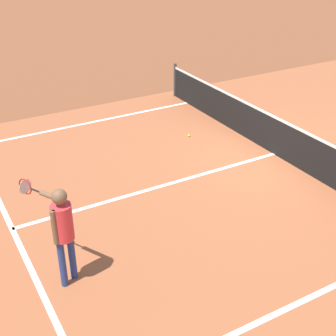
% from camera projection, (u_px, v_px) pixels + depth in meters
% --- Properties ---
extents(ground_plane, '(60.00, 60.00, 0.00)m').
position_uv_depth(ground_plane, '(274.00, 154.00, 11.67)').
color(ground_plane, brown).
extents(court_surface_inbounds, '(10.62, 24.40, 0.00)m').
position_uv_depth(court_surface_inbounds, '(274.00, 154.00, 11.67)').
color(court_surface_inbounds, '#9E5433').
rests_on(court_surface_inbounds, ground_plane).
extents(line_service_near, '(8.22, 0.10, 0.01)m').
position_uv_depth(line_service_near, '(12.00, 229.00, 8.89)').
color(line_service_near, white).
rests_on(line_service_near, ground_plane).
extents(line_center_service, '(0.10, 6.40, 0.01)m').
position_uv_depth(line_center_service, '(161.00, 186.00, 10.28)').
color(line_center_service, white).
rests_on(line_center_service, ground_plane).
extents(net, '(9.80, 0.09, 1.07)m').
position_uv_depth(net, '(276.00, 136.00, 11.44)').
color(net, '#33383D').
rests_on(net, ground_plane).
extents(player_near, '(1.19, 0.59, 1.72)m').
position_uv_depth(player_near, '(62.00, 226.00, 7.15)').
color(player_near, navy).
rests_on(player_near, ground_plane).
extents(tennis_ball_near_net, '(0.07, 0.07, 0.07)m').
position_uv_depth(tennis_ball_near_net, '(189.00, 136.00, 12.55)').
color(tennis_ball_near_net, '#CCE033').
rests_on(tennis_ball_near_net, ground_plane).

